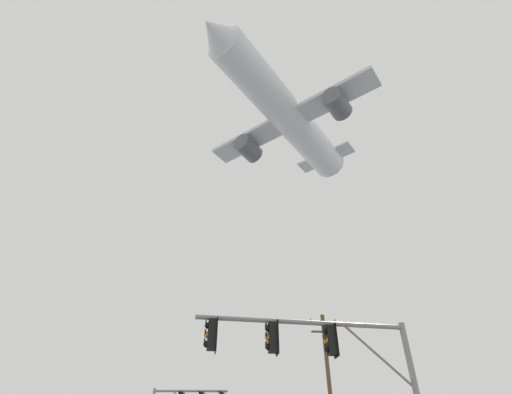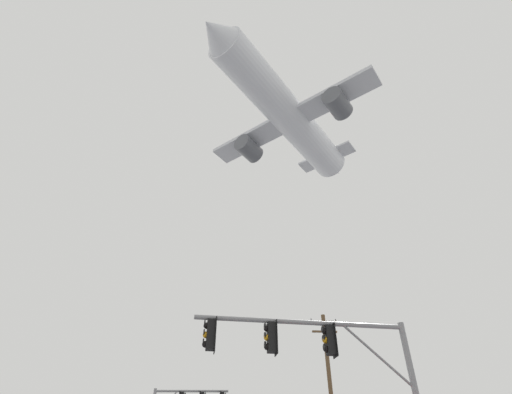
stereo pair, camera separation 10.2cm
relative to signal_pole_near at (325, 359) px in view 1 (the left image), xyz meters
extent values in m
cylinder|color=gray|center=(-0.64, -0.06, 1.10)|extent=(6.93, 0.80, 0.15)
cylinder|color=gray|center=(1.78, 0.17, 0.17)|extent=(2.14, 0.28, 1.92)
cube|color=black|center=(-3.55, -0.33, 0.57)|extent=(0.29, 0.34, 0.90)
cylinder|color=black|center=(-3.55, -0.33, 1.08)|extent=(0.05, 0.05, 0.12)
cube|color=black|center=(-3.41, -0.32, 0.57)|extent=(0.07, 0.46, 1.04)
sphere|color=black|center=(-3.69, -0.35, 0.84)|extent=(0.20, 0.20, 0.20)
cylinder|color=black|center=(-3.75, -0.35, 0.90)|extent=(0.06, 0.21, 0.21)
sphere|color=orange|center=(-3.69, -0.35, 0.56)|extent=(0.20, 0.20, 0.20)
cylinder|color=black|center=(-3.75, -0.35, 0.62)|extent=(0.06, 0.21, 0.21)
sphere|color=black|center=(-3.69, -0.35, 0.28)|extent=(0.20, 0.20, 0.20)
cylinder|color=black|center=(-3.75, -0.35, 0.34)|extent=(0.06, 0.21, 0.21)
cube|color=black|center=(-1.64, -0.15, 0.57)|extent=(0.29, 0.34, 0.90)
cylinder|color=black|center=(-1.64, -0.15, 1.08)|extent=(0.05, 0.05, 0.12)
cube|color=black|center=(-1.50, -0.14, 0.57)|extent=(0.07, 0.46, 1.04)
sphere|color=black|center=(-1.79, -0.17, 0.84)|extent=(0.20, 0.20, 0.20)
cylinder|color=black|center=(-1.85, -0.17, 0.90)|extent=(0.06, 0.21, 0.21)
sphere|color=orange|center=(-1.79, -0.17, 0.56)|extent=(0.20, 0.20, 0.20)
cylinder|color=black|center=(-1.85, -0.17, 0.62)|extent=(0.06, 0.21, 0.21)
sphere|color=black|center=(-1.79, -0.17, 0.28)|extent=(0.20, 0.20, 0.20)
cylinder|color=black|center=(-1.85, -0.17, 0.34)|extent=(0.06, 0.21, 0.21)
cube|color=black|center=(0.26, 0.02, 0.57)|extent=(0.29, 0.34, 0.90)
cylinder|color=black|center=(0.26, 0.02, 1.08)|extent=(0.05, 0.05, 0.12)
cube|color=black|center=(0.40, 0.04, 0.57)|extent=(0.07, 0.46, 1.04)
sphere|color=black|center=(0.12, 0.01, 0.84)|extent=(0.20, 0.20, 0.20)
cylinder|color=black|center=(0.05, 0.00, 0.90)|extent=(0.06, 0.21, 0.21)
sphere|color=orange|center=(0.12, 0.01, 0.56)|extent=(0.20, 0.20, 0.20)
cylinder|color=black|center=(0.05, 0.00, 0.62)|extent=(0.06, 0.21, 0.21)
sphere|color=black|center=(0.12, 0.01, 0.28)|extent=(0.20, 0.20, 0.20)
cylinder|color=black|center=(0.05, 0.00, 0.34)|extent=(0.06, 0.21, 0.21)
cylinder|color=gray|center=(-5.34, 15.46, 1.38)|extent=(4.78, 0.42, 0.15)
cylinder|color=black|center=(-3.34, 15.35, 1.37)|extent=(0.05, 0.05, 0.12)
cylinder|color=black|center=(-3.13, 15.34, 1.19)|extent=(0.05, 0.21, 0.21)
cylinder|color=black|center=(-4.65, 15.42, 1.37)|extent=(0.05, 0.05, 0.12)
cylinder|color=black|center=(-4.44, 15.41, 1.19)|extent=(0.05, 0.21, 0.21)
cylinder|color=black|center=(-5.96, 15.50, 1.37)|extent=(0.05, 0.05, 0.12)
cylinder|color=black|center=(-5.75, 15.49, 1.19)|extent=(0.05, 0.21, 0.21)
cube|color=brown|center=(3.76, 15.01, 5.94)|extent=(2.20, 0.12, 0.12)
cube|color=brown|center=(3.76, 15.01, 5.24)|extent=(1.80, 0.12, 0.12)
cylinder|color=gray|center=(2.86, 15.01, 6.06)|extent=(0.10, 0.10, 0.18)
cylinder|color=gray|center=(4.66, 15.01, 6.06)|extent=(0.10, 0.10, 0.18)
cylinder|color=white|center=(2.35, 16.61, 29.69)|extent=(16.88, 19.14, 3.86)
cone|color=white|center=(-5.38, 7.35, 29.69)|extent=(4.52, 4.39, 3.67)
cone|color=white|center=(10.00, 25.77, 29.69)|extent=(4.06, 3.95, 3.28)
cube|color=silver|center=(2.74, 17.07, 29.11)|extent=(17.44, 15.18, 0.43)
cylinder|color=#595B60|center=(7.14, 13.39, 27.95)|extent=(3.52, 3.61, 2.17)
cylinder|color=#595B60|center=(-1.67, 20.75, 27.95)|extent=(3.52, 3.61, 2.17)
cube|color=#B21E1E|center=(8.38, 23.83, 31.86)|extent=(2.39, 2.78, 4.58)
cube|color=silver|center=(8.54, 24.01, 30.05)|extent=(6.95, 6.31, 0.24)
camera|label=1|loc=(-3.02, -12.44, -2.83)|focal=26.82mm
camera|label=2|loc=(-2.92, -12.45, -2.83)|focal=26.82mm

